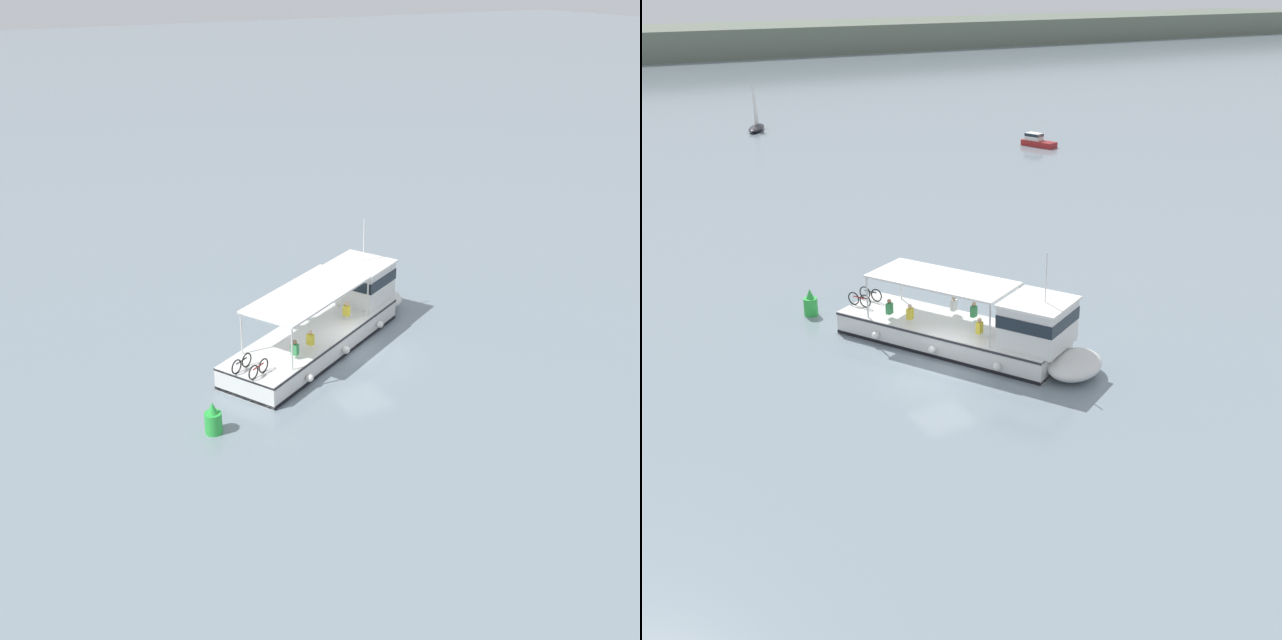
# 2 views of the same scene
# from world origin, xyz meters

# --- Properties ---
(ground_plane) EXTENTS (400.00, 400.00, 0.00)m
(ground_plane) POSITION_xyz_m (0.00, 0.00, 0.00)
(ground_plane) COLOR gray
(ferry_main) EXTENTS (8.83, 12.63, 5.32)m
(ferry_main) POSITION_xyz_m (2.28, 0.47, 1.02)
(ferry_main) COLOR white
(ferry_main) RESTS_ON ground
(sailboat_near_port) EXTENTS (3.51, 4.89, 5.40)m
(sailboat_near_port) POSITION_xyz_m (11.00, 61.89, 0.54)
(sailboat_near_port) COLOR #232328
(sailboat_near_port) RESTS_ON ground
(motorboat_near_starboard) EXTENTS (2.35, 3.83, 1.26)m
(motorboat_near_starboard) POSITION_xyz_m (32.50, 39.15, 0.54)
(motorboat_near_starboard) COLOR maroon
(motorboat_near_starboard) RESTS_ON ground
(channel_buoy) EXTENTS (0.70, 0.70, 1.40)m
(channel_buoy) POSITION_xyz_m (-2.77, 8.66, 0.57)
(channel_buoy) COLOR green
(channel_buoy) RESTS_ON ground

